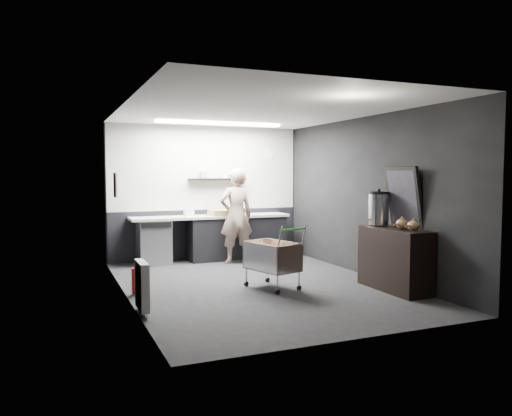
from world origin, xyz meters
name	(u,v)px	position (x,y,z in m)	size (l,w,h in m)	color
floor	(258,285)	(0.00, 0.00, 0.00)	(5.50, 5.50, 0.00)	black
ceiling	(258,110)	(0.00, 0.00, 2.70)	(5.50, 5.50, 0.00)	silver
wall_back	(206,192)	(0.00, 2.75, 1.35)	(5.50, 5.50, 0.00)	black
wall_front	(360,211)	(0.00, -2.75, 1.35)	(5.50, 5.50, 0.00)	black
wall_left	(125,202)	(-2.00, 0.00, 1.35)	(5.50, 5.50, 0.00)	black
wall_right	(366,196)	(2.00, 0.00, 1.35)	(5.50, 5.50, 0.00)	black
kitchen_wall_panel	(206,168)	(0.00, 2.73, 1.85)	(3.95, 0.02, 1.70)	#B4B4AF
dado_panel	(207,234)	(0.00, 2.73, 0.50)	(3.95, 0.02, 1.00)	black
floating_shelf	(217,179)	(0.20, 2.62, 1.62)	(1.20, 0.22, 0.04)	black
wall_clock	(269,154)	(1.40, 2.72, 2.15)	(0.20, 0.20, 0.03)	silver
poster	(115,185)	(-1.98, 1.30, 1.55)	(0.02, 0.30, 0.40)	white
poster_red_band	(115,181)	(-1.98, 1.30, 1.62)	(0.01, 0.22, 0.10)	red
radiator	(142,286)	(-1.94, -0.90, 0.35)	(0.10, 0.50, 0.60)	silver
ceiling_strip	(220,124)	(0.00, 1.85, 2.67)	(2.40, 0.20, 0.04)	white
prep_counter	(218,237)	(0.14, 2.42, 0.46)	(3.20, 0.61, 0.90)	black
person	(236,216)	(0.37, 1.97, 0.92)	(0.67, 0.44, 1.84)	#C4AF9B
shopping_cart	(272,259)	(0.11, -0.29, 0.45)	(0.75, 1.01, 0.95)	silver
sideboard	(394,251)	(1.76, -1.06, 0.59)	(0.53, 1.23, 1.85)	black
fire_extinguisher	(136,279)	(-1.85, 0.11, 0.22)	(0.14, 0.14, 0.45)	red
cardboard_box	(224,212)	(0.25, 2.37, 0.96)	(0.56, 0.43, 0.11)	olive
pink_tub	(233,210)	(0.47, 2.42, 0.99)	(0.19, 0.19, 0.19)	white
white_container	(189,213)	(-0.47, 2.37, 0.97)	(0.17, 0.13, 0.15)	silver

